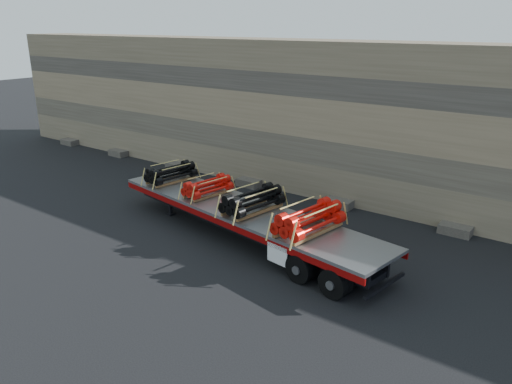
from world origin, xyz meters
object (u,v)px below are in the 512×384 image
Objects in this scene: trailer at (243,223)px; bundle_midrear at (252,201)px; bundle_midfront at (208,187)px; bundle_front at (171,174)px; bundle_rear at (309,220)px.

bundle_midrear is (0.49, -0.08, 1.02)m from trailer.
bundle_midfront is 2.56m from bundle_midrear.
bundle_rear reaches higher than bundle_front.
bundle_front is at bearing -180.00° from trailer.
bundle_midfront is at bearing -180.00° from trailer.
bundle_rear is (7.56, -1.20, 0.06)m from bundle_front.
trailer is 5.33× the size of bundle_midrear.
bundle_rear reaches higher than trailer.
bundle_midfront is at bearing 180.00° from bundle_rear.
bundle_midrear is at bearing -0.00° from bundle_front.
trailer is 1.13m from bundle_midrear.
bundle_rear is at bearing -0.00° from bundle_midrear.
bundle_midfront reaches higher than trailer.
bundle_midrear is (4.95, -0.79, 0.04)m from bundle_front.
bundle_midrear reaches higher than trailer.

